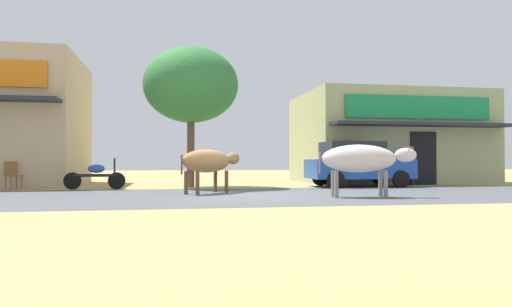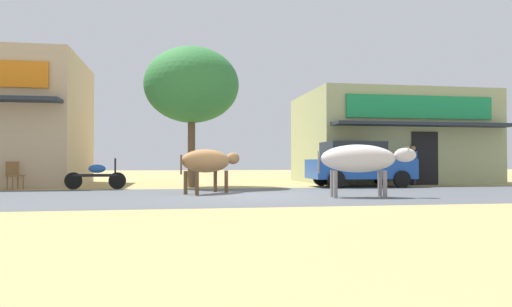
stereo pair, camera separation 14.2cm
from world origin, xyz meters
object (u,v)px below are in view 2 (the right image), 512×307
Objects in this scene: pedestrian_by_shop at (413,162)px; cafe_chair_near_tree at (14,174)px; parked_hatchback_car at (358,164)px; cow_far_dark at (360,159)px; cow_near_brown at (208,161)px; parked_motorcycle at (96,175)px; roadside_tree at (192,85)px.

pedestrian_by_shop is 1.67× the size of cafe_chair_near_tree.
cow_far_dark is at bearing -111.26° from parked_hatchback_car.
cow_near_brown is at bearing -26.62° from cafe_chair_near_tree.
cow_near_brown reaches higher than parked_motorcycle.
parked_motorcycle is 4.44m from cow_near_brown.
parked_hatchback_car reaches higher than pedestrian_by_shop.
roadside_tree is at bearing 14.70° from parked_motorcycle.
cow_far_dark is (7.22, -4.92, 0.52)m from parked_motorcycle.
pedestrian_by_shop reaches higher than parked_motorcycle.
parked_motorcycle is 8.75m from cow_far_dark.
cow_far_dark reaches higher than cow_near_brown.
cow_far_dark is 2.71× the size of cafe_chair_near_tree.
cow_far_dark is at bearing -31.20° from cow_near_brown.
cafe_chair_near_tree is (-5.83, -0.40, -3.16)m from roadside_tree.
parked_hatchback_car is at bearing 25.80° from cow_near_brown.
pedestrian_by_shop is at bearing 14.39° from parked_hatchback_car.
roadside_tree is at bearing 3.92° from cafe_chair_near_tree.
parked_motorcycle is at bearing -176.55° from pedestrian_by_shop.
parked_hatchback_car is 2.42× the size of pedestrian_by_shop.
parked_motorcycle is (-3.15, -0.83, -3.22)m from roadside_tree.
cow_far_dark is at bearing -34.27° from parked_motorcycle.
roadside_tree is 7.54m from cow_far_dark.
parked_hatchback_car is 1.77× the size of cow_near_brown.
cow_near_brown is at bearing 148.80° from cow_far_dark.
parked_motorcycle is at bearing -179.65° from parked_hatchback_car.
parked_hatchback_car reaches higher than parked_motorcycle.
cow_far_dark is at bearing -128.46° from pedestrian_by_shop.
cow_far_dark is (4.07, -5.75, -2.70)m from roadside_tree.
parked_motorcycle reaches higher than cafe_chair_near_tree.
cafe_chair_near_tree is (-6.19, 3.10, -0.40)m from cow_near_brown.
pedestrian_by_shop is at bearing 3.45° from parked_motorcycle.
cafe_chair_near_tree is (-14.37, -0.28, -0.38)m from pedestrian_by_shop.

